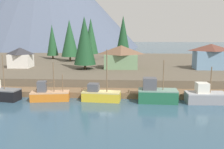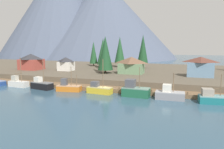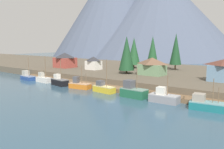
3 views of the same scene
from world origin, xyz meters
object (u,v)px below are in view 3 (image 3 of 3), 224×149
Objects in this scene: conifer_centre at (127,52)px; conifer_back_right at (127,53)px; fishing_boat_green at (133,91)px; house_red at (65,60)px; fishing_boat_blue at (27,77)px; conifer_near_left at (176,49)px; fishing_boat_orange at (79,85)px; fishing_boat_yellow at (104,88)px; house_white at (94,63)px; conifer_near_right at (134,51)px; house_green at (152,66)px; fishing_boat_teal at (206,104)px; conifer_mid_right at (153,50)px; fishing_boat_grey at (164,97)px; house_blue at (224,70)px; fishing_boat_black at (60,81)px; fishing_boat_white at (43,79)px.

conifer_back_right is at bearing -56.65° from conifer_centre.
house_red is (-45.43, 19.11, 4.16)m from fishing_boat_green.
conifer_near_left is (36.77, 38.79, 9.17)m from fishing_boat_blue.
fishing_boat_orange is at bearing -98.74° from conifer_back_right.
fishing_boat_blue is at bearing -174.82° from fishing_boat_yellow.
house_white is 0.45× the size of conifer_near_right.
house_green is at bearing 86.88° from fishing_boat_yellow.
conifer_mid_right reaches higher than fishing_boat_teal.
conifer_mid_right reaches higher than fishing_boat_grey.
house_blue is (57.76, 20.77, 4.45)m from fishing_boat_blue.
fishing_boat_black is 1.17× the size of fishing_boat_orange.
conifer_back_right reaches higher than conifer_near_right.
fishing_boat_teal is at bearing -50.51° from conifer_mid_right.
fishing_boat_blue is 50.75m from fishing_boat_grey.
fishing_boat_teal is at bearing 0.86° from fishing_boat_green.
fishing_boat_blue is at bearing -123.90° from conifer_mid_right.
fishing_boat_blue is 0.61× the size of conifer_mid_right.
conifer_centre is at bearing 177.40° from conifer_mid_right.
fishing_boat_white is 1.11× the size of fishing_boat_black.
fishing_boat_yellow reaches higher than fishing_boat_green.
fishing_boat_green is 7.82m from fishing_boat_grey.
fishing_boat_blue is 0.58× the size of conifer_near_left.
fishing_boat_blue is at bearing -150.38° from house_green.
house_red is 28.38m from conifer_near_right.
house_green is at bearing 2.45° from house_red.
fishing_boat_blue reaches higher than fishing_boat_green.
fishing_boat_orange is 1.00× the size of fishing_boat_teal.
conifer_near_left is (11.52, 38.81, 9.23)m from fishing_boat_orange.
conifer_mid_right reaches higher than fishing_boat_yellow.
fishing_boat_blue reaches higher than fishing_boat_grey.
fishing_boat_green reaches higher than fishing_boat_grey.
conifer_near_right is 9.00m from conifer_centre.
house_red is at bearing -128.27° from conifer_centre.
fishing_boat_orange is at bearing -106.54° from conifer_near_left.
conifer_near_left is at bearing 26.56° from house_red.
fishing_boat_white is 22.27m from house_red.
conifer_back_right is (28.16, 18.95, 8.14)m from fishing_boat_blue.
conifer_near_left is at bearing 107.79° from fishing_boat_grey.
conifer_centre is (16.63, 21.08, 2.91)m from house_red.
conifer_near_left is at bearing 139.36° from house_blue.
house_red is at bearing 123.90° from fishing_boat_white.
house_red is at bearing -144.86° from conifer_mid_right.
fishing_boat_yellow is 31.87m from house_blue.
fishing_boat_yellow is 45.19m from conifer_centre.
house_red reaches higher than house_green.
conifer_near_left reaches higher than fishing_boat_yellow.
fishing_boat_green is at bearing 3.64° from fishing_boat_yellow.
fishing_boat_green is at bearing 3.26° from fishing_boat_white.
conifer_back_right reaches higher than fishing_boat_orange.
house_red reaches higher than fishing_boat_white.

